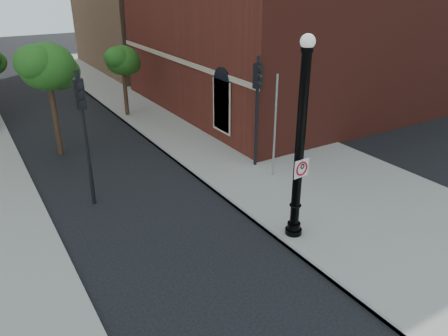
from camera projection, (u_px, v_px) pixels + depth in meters
ground at (237, 272)px, 12.66m from camera, size 120.00×120.00×0.00m
sidewalk_right at (229, 134)px, 23.29m from camera, size 8.00×60.00×0.12m
curb_edge at (161, 148)px, 21.40m from camera, size 0.10×60.00×0.14m
brick_wall_building at (326, 1)px, 28.64m from camera, size 22.30×16.30×12.50m
lamppost at (299, 153)px, 13.15m from camera, size 0.54×0.54×6.44m
no_parking_sign at (302, 168)px, 13.20m from camera, size 0.59×0.10×0.59m
traffic_signal_left at (83, 117)px, 15.06m from camera, size 0.32×0.41×5.03m
traffic_signal_right at (257, 95)px, 18.18m from camera, size 0.35×0.42×4.88m
utility_pole at (275, 128)px, 17.63m from camera, size 0.09×0.09×4.39m
street_tree_a at (48, 68)px, 19.26m from camera, size 2.89×2.62×5.22m
street_tree_c at (123, 61)px, 25.16m from camera, size 2.32×2.10×4.19m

